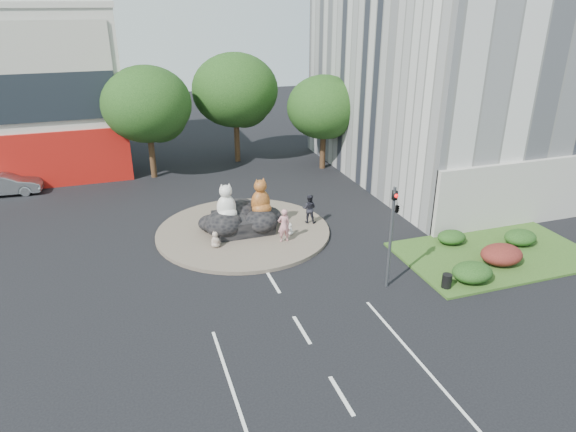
% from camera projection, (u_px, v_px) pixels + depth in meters
% --- Properties ---
extents(ground, '(120.00, 120.00, 0.00)m').
position_uv_depth(ground, '(302.00, 330.00, 21.13)').
color(ground, black).
rests_on(ground, ground).
extents(roundabout_island, '(10.00, 10.00, 0.20)m').
position_uv_depth(roundabout_island, '(243.00, 231.00, 29.81)').
color(roundabout_island, brown).
rests_on(roundabout_island, ground).
extents(rock_plinth, '(3.20, 2.60, 0.90)m').
position_uv_depth(rock_plinth, '(243.00, 223.00, 29.59)').
color(rock_plinth, black).
rests_on(rock_plinth, roundabout_island).
extents(grass_verge, '(10.00, 6.00, 0.12)m').
position_uv_depth(grass_verge, '(495.00, 254.00, 27.23)').
color(grass_verge, '#274918').
rests_on(grass_verge, ground).
extents(tree_left, '(6.46, 6.46, 8.27)m').
position_uv_depth(tree_left, '(148.00, 108.00, 37.16)').
color(tree_left, '#382314').
rests_on(tree_left, ground).
extents(tree_mid, '(6.84, 6.84, 8.76)m').
position_uv_depth(tree_mid, '(236.00, 94.00, 40.83)').
color(tree_mid, '#382314').
rests_on(tree_mid, ground).
extents(tree_right, '(5.70, 5.70, 7.30)m').
position_uv_depth(tree_right, '(324.00, 110.00, 39.45)').
color(tree_right, '#382314').
rests_on(tree_right, ground).
extents(hedge_near_green, '(2.00, 1.60, 0.90)m').
position_uv_depth(hedge_near_green, '(472.00, 272.00, 24.41)').
color(hedge_near_green, black).
rests_on(hedge_near_green, grass_verge).
extents(hedge_red, '(2.20, 1.76, 0.99)m').
position_uv_depth(hedge_red, '(502.00, 255.00, 25.99)').
color(hedge_red, '#4D1414').
rests_on(hedge_red, grass_verge).
extents(hedge_mid_green, '(1.80, 1.44, 0.81)m').
position_uv_depth(hedge_mid_green, '(520.00, 237.00, 28.06)').
color(hedge_mid_green, black).
rests_on(hedge_mid_green, grass_verge).
extents(hedge_back_green, '(1.60, 1.28, 0.72)m').
position_uv_depth(hedge_back_green, '(451.00, 237.00, 28.19)').
color(hedge_back_green, black).
rests_on(hedge_back_green, grass_verge).
extents(traffic_light, '(0.44, 1.24, 5.00)m').
position_uv_depth(traffic_light, '(394.00, 216.00, 22.94)').
color(traffic_light, '#595B60').
rests_on(traffic_light, ground).
extents(street_lamp, '(2.34, 0.22, 8.06)m').
position_uv_depth(street_lamp, '(461.00, 147.00, 30.06)').
color(street_lamp, '#595B60').
rests_on(street_lamp, ground).
extents(cat_white, '(1.26, 1.09, 2.10)m').
position_uv_depth(cat_white, '(226.00, 201.00, 28.60)').
color(cat_white, silver).
rests_on(cat_white, rock_plinth).
extents(cat_tabby, '(1.51, 1.38, 2.15)m').
position_uv_depth(cat_tabby, '(260.00, 196.00, 29.26)').
color(cat_tabby, orange).
rests_on(cat_tabby, rock_plinth).
extents(kitten_calico, '(0.73, 0.74, 0.93)m').
position_uv_depth(kitten_calico, '(215.00, 239.00, 27.55)').
color(kitten_calico, beige).
rests_on(kitten_calico, roundabout_island).
extents(kitten_white, '(0.57, 0.58, 0.74)m').
position_uv_depth(kitten_white, '(290.00, 229.00, 29.01)').
color(kitten_white, beige).
rests_on(kitten_white, roundabout_island).
extents(pedestrian_pink, '(0.70, 0.46, 1.90)m').
position_uv_depth(pedestrian_pink, '(284.00, 225.00, 28.00)').
color(pedestrian_pink, '#CC8488').
rests_on(pedestrian_pink, roundabout_island).
extents(pedestrian_dark, '(1.07, 0.99, 1.76)m').
position_uv_depth(pedestrian_dark, '(309.00, 209.00, 30.40)').
color(pedestrian_dark, black).
rests_on(pedestrian_dark, roundabout_island).
extents(parked_car, '(4.77, 1.94, 1.54)m').
position_uv_depth(parked_car, '(5.00, 184.00, 35.34)').
color(parked_car, '#94979B').
rests_on(parked_car, ground).
extents(litter_bin, '(0.49, 0.49, 0.67)m').
position_uv_depth(litter_bin, '(447.00, 281.00, 23.89)').
color(litter_bin, black).
rests_on(litter_bin, grass_verge).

